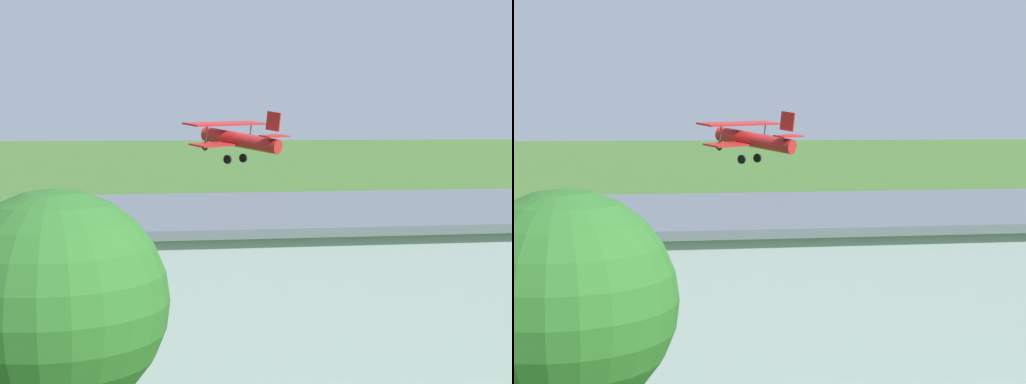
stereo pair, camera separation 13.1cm
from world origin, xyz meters
TOP-DOWN VIEW (x-y plane):
  - ground_plane at (0.00, 0.00)m, footprint 400.00×400.00m
  - hangar at (0.60, 29.77)m, footprint 27.28×14.25m
  - biplane at (2.36, 6.13)m, footprint 7.61×7.62m
  - car_green at (-11.31, 16.88)m, footprint 2.56×4.63m
  - car_yellow at (11.73, 15.18)m, footprint 2.24×4.68m
  - person_beside_truck at (-12.91, 11.59)m, footprint 0.54×0.54m
  - person_by_parked_cars at (-0.94, 14.45)m, footprint 0.48×0.48m
  - person_crossing_taxiway at (14.52, 11.61)m, footprint 0.54×0.54m
  - person_at_fence_line at (11.57, 18.56)m, footprint 0.54×0.54m
  - tree_at_field_edge at (8.99, 49.63)m, footprint 4.46×4.46m

SIDE VIEW (x-z plane):
  - ground_plane at x=0.00m, z-range 0.00..0.00m
  - person_by_parked_cars at x=-0.94m, z-range -0.01..1.56m
  - person_beside_truck at x=-12.91m, z-range -0.01..1.56m
  - person_crossing_taxiway at x=14.52m, z-range -0.01..1.60m
  - car_yellow at x=11.73m, z-range 0.04..1.61m
  - car_green at x=-11.31m, z-range 0.04..1.62m
  - person_at_fence_line at x=11.57m, z-range 0.00..1.69m
  - hangar at x=0.60m, z-range 0.01..6.43m
  - tree_at_field_edge at x=8.99m, z-range 2.32..11.55m
  - biplane at x=2.36m, z-range 6.63..10.38m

